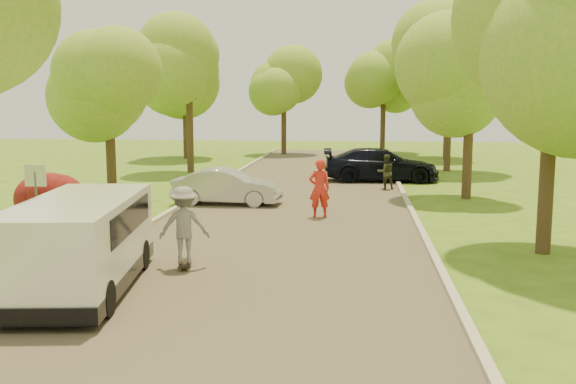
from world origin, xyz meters
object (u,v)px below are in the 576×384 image
at_px(silver_sedan, 227,187).
at_px(person_olive, 386,172).
at_px(longboard, 185,263).
at_px(dark_sedan, 381,165).
at_px(person_striped, 319,188).
at_px(street_sign, 36,189).
at_px(minivan, 81,243).
at_px(skateboarder, 184,225).

relative_size(silver_sedan, person_olive, 2.62).
distance_m(silver_sedan, longboard, 8.99).
xyz_separation_m(dark_sedan, person_striped, (-2.31, -9.82, 0.17)).
relative_size(street_sign, silver_sedan, 0.55).
bearing_deg(street_sign, dark_sedan, 59.01).
bearing_deg(person_olive, longboard, 53.40).
xyz_separation_m(minivan, silver_sedan, (0.71, 10.88, -0.32)).
distance_m(silver_sedan, person_striped, 4.18).
bearing_deg(person_striped, person_olive, -123.44).
xyz_separation_m(dark_sedan, skateboarder, (-4.95, -16.47, 0.20)).
bearing_deg(street_sign, person_olive, 53.11).
bearing_deg(person_olive, silver_sedan, 22.03).
bearing_deg(longboard, dark_sedan, -117.66).
relative_size(minivan, skateboarder, 2.97).
height_order(silver_sedan, longboard, silver_sedan).
relative_size(longboard, person_olive, 0.61).
bearing_deg(silver_sedan, person_olive, -49.39).
bearing_deg(person_striped, longboard, 54.07).
bearing_deg(person_olive, skateboarder, 53.40).
height_order(skateboarder, person_olive, skateboarder).
bearing_deg(longboard, person_olive, -121.35).
xyz_separation_m(street_sign, skateboarder, (4.15, -1.32, -0.58)).
height_order(silver_sedan, dark_sedan, dark_sedan).
relative_size(minivan, person_striped, 2.72).
relative_size(skateboarder, person_olive, 1.16).
bearing_deg(person_striped, skateboarder, 54.07).
bearing_deg(silver_sedan, street_sign, 158.98).
distance_m(longboard, skateboarder, 0.89).
xyz_separation_m(street_sign, dark_sedan, (9.10, 15.15, -0.78)).
xyz_separation_m(dark_sedan, longboard, (-4.95, -16.47, -0.68)).
bearing_deg(street_sign, skateboarder, -17.61).
height_order(dark_sedan, person_olive, dark_sedan).
distance_m(minivan, dark_sedan, 19.53).
bearing_deg(person_striped, dark_sedan, -117.47).
bearing_deg(dark_sedan, longboard, 160.06).
bearing_deg(street_sign, person_striped, 38.15).
height_order(street_sign, silver_sedan, street_sign).
xyz_separation_m(silver_sedan, person_olive, (5.90, 4.64, 0.10)).
relative_size(minivan, silver_sedan, 1.31).
relative_size(street_sign, dark_sedan, 0.40).
bearing_deg(dark_sedan, minivan, 157.34).
distance_m(minivan, silver_sedan, 10.91).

